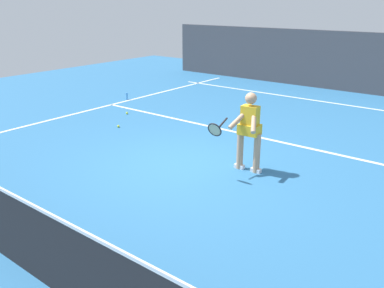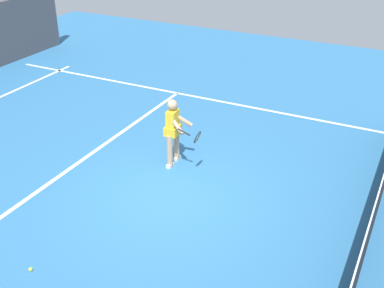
{
  "view_description": "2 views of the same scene",
  "coord_description": "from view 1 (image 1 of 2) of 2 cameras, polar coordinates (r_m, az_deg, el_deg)",
  "views": [
    {
      "loc": [
        -4.88,
        5.94,
        3.15
      ],
      "look_at": [
        -0.72,
        0.61,
        0.76
      ],
      "focal_mm": 38.11,
      "sensor_mm": 36.0,
      "label": 1
    },
    {
      "loc": [
        7.18,
        4.15,
        5.55
      ],
      "look_at": [
        -0.63,
        0.21,
        0.94
      ],
      "focal_mm": 45.6,
      "sensor_mm": 36.0,
      "label": 2
    }
  ],
  "objects": [
    {
      "name": "tennis_player",
      "position": [
        7.78,
        7.89,
        2.05
      ],
      "size": [
        0.75,
        0.97,
        1.55
      ],
      "color": "tan",
      "rests_on": "ground"
    },
    {
      "name": "water_bottle",
      "position": [
        13.91,
        -9.1,
        6.62
      ],
      "size": [
        0.07,
        0.07,
        0.24
      ],
      "primitive_type": "cylinder",
      "color": "#4C9EE5",
      "rests_on": "ground"
    },
    {
      "name": "baseline_marking",
      "position": [
        14.24,
        17.08,
        5.82
      ],
      "size": [
        10.94,
        0.1,
        0.01
      ],
      "primitive_type": "cube",
      "color": "white",
      "rests_on": "ground"
    },
    {
      "name": "sideline_right_marking",
      "position": [
        11.92,
        -20.18,
        2.93
      ],
      "size": [
        0.1,
        17.13,
        0.01
      ],
      "primitive_type": "cube",
      "color": "white",
      "rests_on": "ground"
    },
    {
      "name": "tennis_ball_mid",
      "position": [
        12.12,
        -9.09,
        4.3
      ],
      "size": [
        0.07,
        0.07,
        0.07
      ],
      "primitive_type": "sphere",
      "color": "#D1E533",
      "rests_on": "ground"
    },
    {
      "name": "ground_plane",
      "position": [
        8.3,
        -1.3,
        -2.85
      ],
      "size": [
        24.87,
        24.87,
        0.0
      ],
      "primitive_type": "plane",
      "color": "teal"
    },
    {
      "name": "court_back_wall",
      "position": [
        16.1,
        20.41,
        10.81
      ],
      "size": [
        14.94,
        0.24,
        2.12
      ],
      "primitive_type": "cube",
      "color": "#47474C",
      "rests_on": "ground"
    },
    {
      "name": "tennis_ball_near",
      "position": [
        10.87,
        -10.26,
        2.47
      ],
      "size": [
        0.07,
        0.07,
        0.07
      ],
      "primitive_type": "sphere",
      "color": "#D1E533",
      "rests_on": "ground"
    },
    {
      "name": "service_line_marking",
      "position": [
        10.23,
        7.54,
        1.36
      ],
      "size": [
        9.94,
        0.1,
        0.01
      ],
      "primitive_type": "cube",
      "color": "white",
      "rests_on": "ground"
    }
  ]
}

